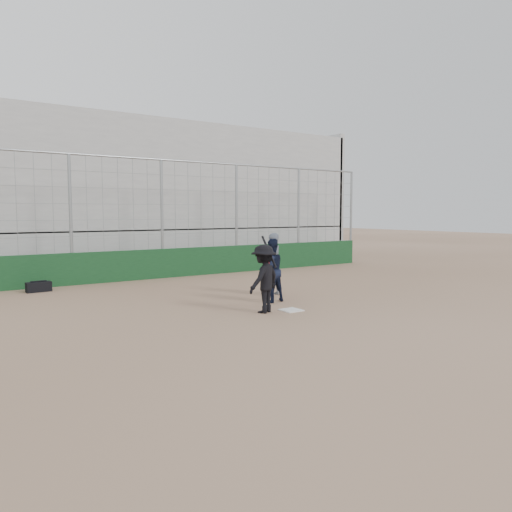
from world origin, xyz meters
TOP-DOWN VIEW (x-y plane):
  - ground at (0.00, 0.00)m, footprint 90.00×90.00m
  - home_plate at (0.00, 0.00)m, footprint 0.44×0.44m
  - backstop at (0.00, 7.00)m, footprint 18.10×0.25m
  - bleachers at (0.00, 11.95)m, footprint 20.25×6.70m
  - batter_at_plate at (-0.63, 0.19)m, footprint 1.13×0.90m
  - catcher_crouched at (0.25, 1.10)m, footprint 0.85×0.71m
  - umpire at (0.94, 1.97)m, footprint 0.68×0.51m
  - equipment_bag at (-4.15, 6.16)m, footprint 0.68×0.32m

SIDE VIEW (x-z plane):
  - ground at x=0.00m, z-range 0.00..0.00m
  - home_plate at x=0.00m, z-range 0.00..0.02m
  - equipment_bag at x=-4.15m, z-range -0.02..0.30m
  - catcher_crouched at x=0.25m, z-range 0.00..1.08m
  - umpire at x=0.94m, z-range 0.00..1.51m
  - batter_at_plate at x=-0.63m, z-range -0.09..1.61m
  - backstop at x=0.00m, z-range -1.06..2.98m
  - bleachers at x=0.00m, z-range -0.57..6.41m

